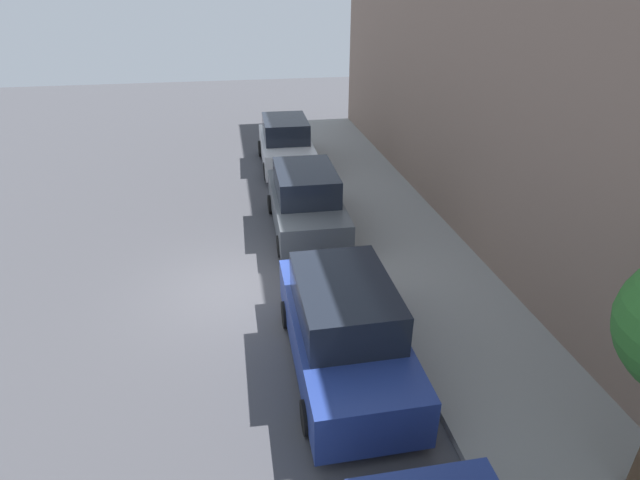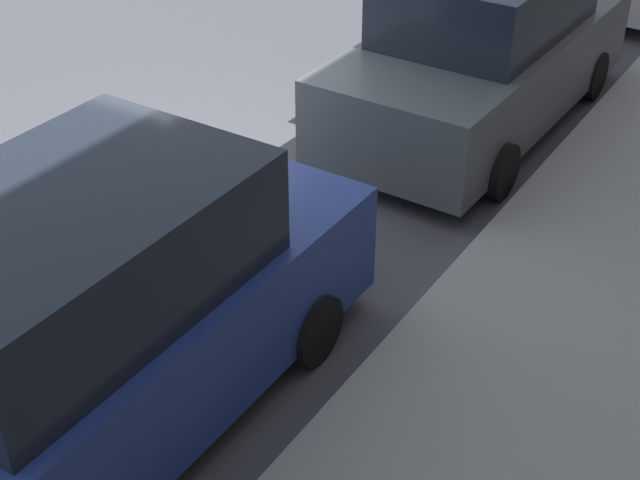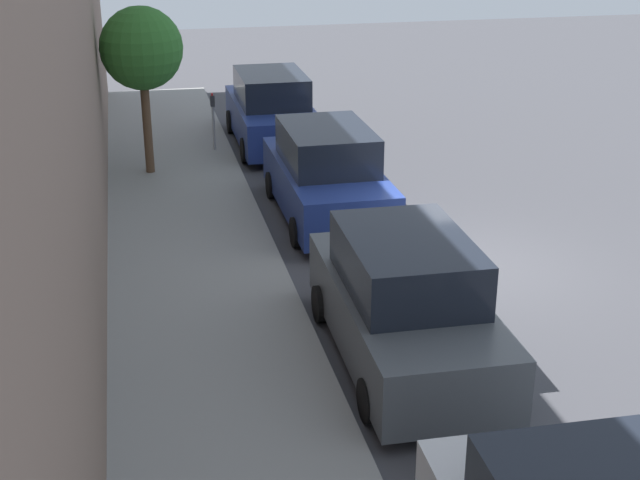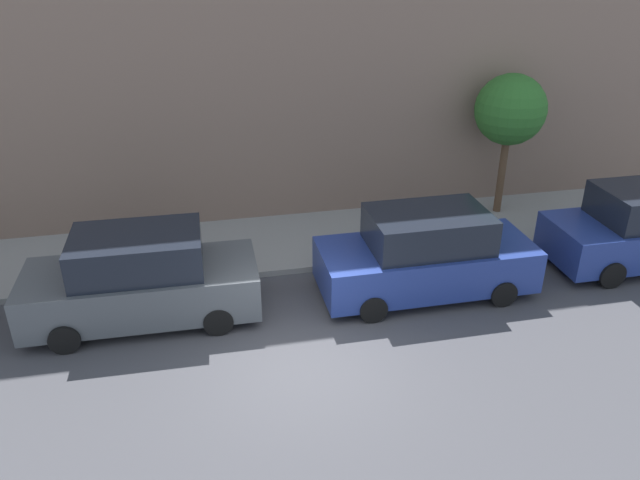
{
  "view_description": "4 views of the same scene",
  "coord_description": "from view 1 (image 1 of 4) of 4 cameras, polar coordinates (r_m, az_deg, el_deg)",
  "views": [
    {
      "loc": [
        0.28,
        -10.72,
        6.86
      ],
      "look_at": [
        2.29,
        0.37,
        1.0
      ],
      "focal_mm": 28.0,
      "sensor_mm": 36.0,
      "label": 1
    },
    {
      "loc": [
        6.09,
        -6.34,
        4.84
      ],
      "look_at": [
        2.96,
        -1.48,
        1.0
      ],
      "focal_mm": 50.0,
      "sensor_mm": 36.0,
      "label": 2
    },
    {
      "loc": [
        6.09,
        14.26,
        6.71
      ],
      "look_at": [
        3.06,
        0.48,
        1.0
      ],
      "focal_mm": 50.0,
      "sensor_mm": 36.0,
      "label": 3
    },
    {
      "loc": [
        -9.45,
        1.72,
        7.47
      ],
      "look_at": [
        3.22,
        -1.0,
        1.0
      ],
      "focal_mm": 35.0,
      "sensor_mm": 36.0,
      "label": 4
    }
  ],
  "objects": [
    {
      "name": "parked_suv_second",
      "position": [
        9.75,
        2.71,
        -9.99
      ],
      "size": [
        2.08,
        4.81,
        1.98
      ],
      "color": "navy",
      "rests_on": "ground_plane"
    },
    {
      "name": "sidewalk",
      "position": [
        13.57,
        12.04,
        -3.2
      ],
      "size": [
        3.19,
        32.0,
        0.15
      ],
      "color": "gray",
      "rests_on": "ground_plane"
    },
    {
      "name": "parked_suv_fourth",
      "position": [
        20.82,
        -3.93,
        10.86
      ],
      "size": [
        2.08,
        4.85,
        1.98
      ],
      "color": "silver",
      "rests_on": "ground_plane"
    },
    {
      "name": "ground_plane",
      "position": [
        12.73,
        -9.94,
        -5.6
      ],
      "size": [
        60.0,
        60.0,
        0.0
      ],
      "primitive_type": "plane",
      "color": "#424247"
    },
    {
      "name": "parked_suv_third",
      "position": [
        15.09,
        -1.63,
        4.34
      ],
      "size": [
        2.08,
        4.84,
        1.98
      ],
      "color": "#4C5156",
      "rests_on": "ground_plane"
    },
    {
      "name": "building_facade",
      "position": [
        13.09,
        25.83,
        19.41
      ],
      "size": [
        2.0,
        32.0,
        11.19
      ],
      "color": "#846B5B",
      "rests_on": "ground_plane"
    }
  ]
}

